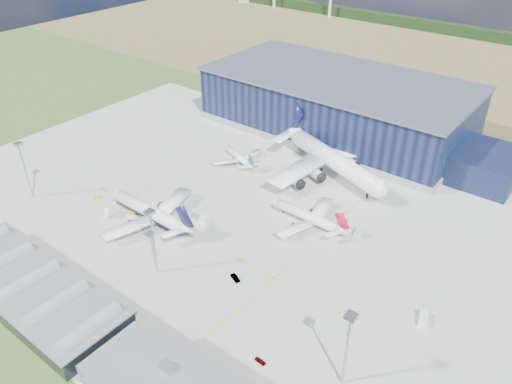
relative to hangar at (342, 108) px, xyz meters
name	(u,v)px	position (x,y,z in m)	size (l,w,h in m)	color
ground	(201,217)	(-2.81, -94.80, -11.62)	(600.00, 600.00, 0.00)	#375A22
apron	(219,204)	(-2.81, -84.80, -11.59)	(220.00, 160.00, 0.08)	#A6A7A1
farmland	(432,64)	(-2.81, 125.20, -11.62)	(600.00, 220.00, 0.01)	olive
treeline	(473,33)	(-2.81, 205.20, -7.62)	(600.00, 8.00, 8.00)	black
hangar	(342,108)	(0.00, 0.00, 0.00)	(145.00, 62.00, 26.10)	black
glass_concourse	(38,294)	(-9.26, -154.80, -7.93)	(78.00, 23.00, 8.60)	black
light_mast_west	(23,161)	(-62.81, -124.80, 3.82)	(2.60, 2.60, 23.00)	#A8ABAF
light_mast_center	(152,232)	(7.19, -124.80, 3.82)	(2.60, 2.60, 23.00)	#A8ABAF
light_mast_east	(348,339)	(72.19, -124.80, 3.82)	(2.60, 2.60, 23.00)	#A8ABAF
airliner_navy	(148,205)	(-15.19, -107.83, -4.90)	(41.18, 40.28, 13.43)	white
airliner_red	(307,211)	(29.34, -75.03, -6.38)	(32.10, 31.40, 10.47)	white
airliner_widebody	(335,152)	(19.53, -39.80, -0.93)	(65.54, 64.12, 21.37)	white
airliner_regional	(238,153)	(-18.52, -54.80, -7.60)	(24.65, 24.11, 8.04)	white
gse_tug_a	(134,212)	(-23.42, -108.19, -10.87)	(2.19, 3.59, 1.50)	gold
gse_tug_b	(97,198)	(-42.02, -110.58, -11.01)	(1.87, 2.81, 1.22)	gold
gse_van_a	(201,218)	(-1.04, -96.76, -10.46)	(2.32, 5.31, 2.32)	white
gse_cart_a	(358,233)	(46.78, -69.66, -10.93)	(2.11, 3.16, 1.37)	white
gse_van_b	(423,319)	(79.91, -93.92, -10.49)	(2.26, 4.92, 2.26)	white
airstair	(110,213)	(-28.58, -114.78, -10.22)	(1.74, 4.36, 2.79)	white
car_a	(260,361)	(53.03, -132.27, -11.09)	(1.24, 3.09, 1.05)	#99999E
car_b	(235,278)	(28.28, -112.70, -10.96)	(1.39, 4.00, 1.32)	#99999E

